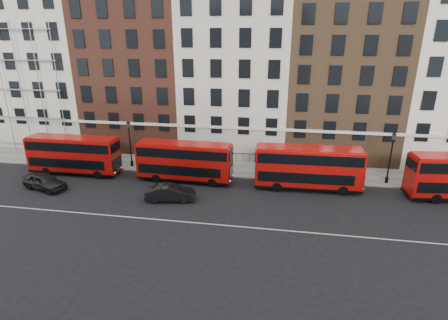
% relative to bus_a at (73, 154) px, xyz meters
% --- Properties ---
extents(ground, '(120.00, 120.00, 0.00)m').
position_rel_bus_a_xyz_m(ground, '(16.07, -6.29, -2.22)').
color(ground, black).
rests_on(ground, ground).
extents(pavement, '(80.00, 5.00, 0.15)m').
position_rel_bus_a_xyz_m(pavement, '(16.07, 4.21, -2.14)').
color(pavement, gray).
rests_on(pavement, ground).
extents(kerb, '(80.00, 0.30, 0.16)m').
position_rel_bus_a_xyz_m(kerb, '(16.07, 1.71, -2.14)').
color(kerb, gray).
rests_on(kerb, ground).
extents(road_centre_line, '(70.00, 0.12, 0.01)m').
position_rel_bus_a_xyz_m(road_centre_line, '(16.07, -8.29, -2.21)').
color(road_centre_line, white).
rests_on(road_centre_line, ground).
extents(building_terrace, '(64.00, 11.95, 22.00)m').
position_rel_bus_a_xyz_m(building_terrace, '(15.77, 11.59, 8.02)').
color(building_terrace, '#AEA997').
rests_on(building_terrace, ground).
extents(bus_a, '(9.86, 2.41, 4.14)m').
position_rel_bus_a_xyz_m(bus_a, '(0.00, 0.00, 0.00)').
color(bus_a, '#B40D09').
rests_on(bus_a, ground).
extents(bus_b, '(9.81, 2.65, 4.09)m').
position_rel_bus_a_xyz_m(bus_b, '(12.34, 0.00, -0.03)').
color(bus_b, '#B40D09').
rests_on(bus_b, ground).
extents(bus_c, '(10.26, 2.77, 4.28)m').
position_rel_bus_a_xyz_m(bus_c, '(24.70, -0.00, 0.08)').
color(bus_c, '#B40D09').
rests_on(bus_c, ground).
extents(car_rear, '(5.01, 3.08, 1.59)m').
position_rel_bus_a_xyz_m(car_rear, '(-0.67, -4.30, -1.42)').
color(car_rear, black).
rests_on(car_rear, ground).
extents(car_front, '(4.74, 2.34, 1.50)m').
position_rel_bus_a_xyz_m(car_front, '(12.29, -4.66, -1.47)').
color(car_front, black).
rests_on(car_front, ground).
extents(lamp_post_left, '(0.44, 0.44, 5.33)m').
position_rel_bus_a_xyz_m(lamp_post_left, '(5.31, 2.78, 0.86)').
color(lamp_post_left, black).
rests_on(lamp_post_left, pavement).
extents(lamp_post_right, '(0.44, 0.44, 5.33)m').
position_rel_bus_a_xyz_m(lamp_post_right, '(32.83, 2.54, 0.86)').
color(lamp_post_right, black).
rests_on(lamp_post_right, pavement).
extents(iron_railings, '(6.60, 0.06, 1.00)m').
position_rel_bus_a_xyz_m(iron_railings, '(16.07, 6.41, -1.57)').
color(iron_railings, black).
rests_on(iron_railings, pavement).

